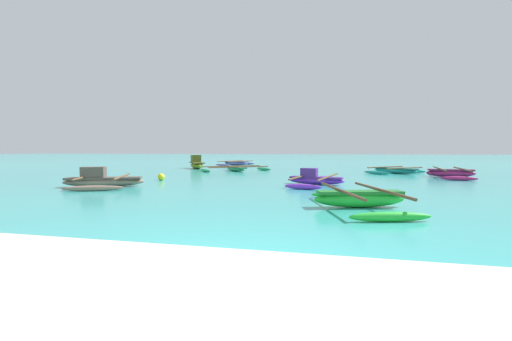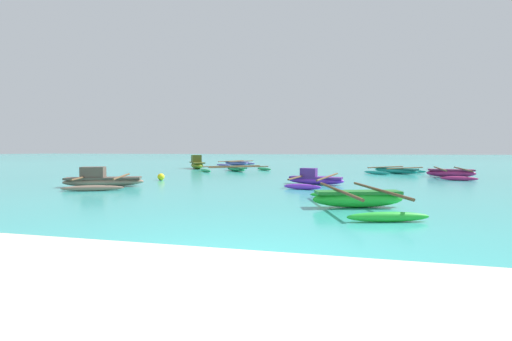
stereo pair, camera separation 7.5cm
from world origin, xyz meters
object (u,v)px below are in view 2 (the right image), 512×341
object	(u,v)px
moored_boat_7	(236,169)
moored_boat_5	(197,164)
moored_boat_3	(102,180)
moored_boat_4	(451,173)
mooring_buoy_0	(161,177)
moored_boat_0	(395,170)
moored_boat_2	(236,163)
moored_boat_6	(315,179)
moored_boat_1	(358,199)

from	to	relation	value
moored_boat_7	moored_boat_5	bearing A→B (deg)	-161.25
moored_boat_3	moored_boat_4	size ratio (longest dim) A/B	0.81
moored_boat_5	moored_boat_4	bearing A→B (deg)	40.77
moored_boat_4	moored_boat_5	distance (m)	17.02
moored_boat_4	mooring_buoy_0	distance (m)	14.73
moored_boat_0	moored_boat_2	xyz separation A→B (m)	(-12.75, 8.98, 0.01)
moored_boat_0	moored_boat_6	xyz separation A→B (m)	(-4.37, -7.88, 0.04)
moored_boat_5	moored_boat_2	bearing A→B (deg)	137.14
moored_boat_0	moored_boat_7	bearing A→B (deg)	-132.69
moored_boat_0	moored_boat_1	distance (m)	13.74
moored_boat_5	moored_boat_6	bearing A→B (deg)	10.64
moored_boat_0	moored_boat_5	xyz separation A→B (m)	(-13.97, 2.43, 0.19)
moored_boat_6	moored_boat_7	xyz separation A→B (m)	(-5.76, 7.91, -0.06)
moored_boat_3	moored_boat_4	distance (m)	16.75
moored_boat_6	moored_boat_5	bearing A→B (deg)	143.14
moored_boat_1	moored_boat_7	xyz separation A→B (m)	(-7.16, 13.45, -0.06)
moored_boat_2	moored_boat_6	distance (m)	18.83
moored_boat_0	moored_boat_6	bearing A→B (deg)	-71.52
mooring_buoy_0	moored_boat_6	bearing A→B (deg)	-2.35
moored_boat_2	moored_boat_3	size ratio (longest dim) A/B	1.21
moored_boat_6	mooring_buoy_0	xyz separation A→B (m)	(-7.15, 0.29, -0.06)
moored_boat_0	mooring_buoy_0	distance (m)	13.79
moored_boat_6	mooring_buoy_0	distance (m)	7.16
moored_boat_6	moored_boat_1	bearing A→B (deg)	-65.64
moored_boat_0	moored_boat_4	world-z (taller)	moored_boat_4
moored_boat_0	moored_boat_7	xyz separation A→B (m)	(-10.12, 0.03, -0.02)
moored_boat_0	mooring_buoy_0	xyz separation A→B (m)	(-11.52, -7.59, -0.02)
moored_boat_5	moored_boat_7	size ratio (longest dim) A/B	0.59
moored_boat_7	moored_boat_2	bearing A→B (deg)	157.07
moored_boat_2	moored_boat_5	size ratio (longest dim) A/B	1.56
moored_boat_1	moored_boat_6	world-z (taller)	moored_boat_6
moored_boat_3	mooring_buoy_0	xyz separation A→B (m)	(0.80, 3.10, -0.09)
moored_boat_4	moored_boat_5	bearing A→B (deg)	170.23
moored_boat_1	moored_boat_3	distance (m)	9.74
moored_boat_2	moored_boat_4	size ratio (longest dim) A/B	0.97
moored_boat_7	moored_boat_1	bearing A→B (deg)	-11.24
moored_boat_0	moored_boat_5	size ratio (longest dim) A/B	1.34
moored_boat_4	mooring_buoy_0	bearing A→B (deg)	-152.74
moored_boat_6	moored_boat_4	bearing A→B (deg)	48.90
moored_boat_5	mooring_buoy_0	xyz separation A→B (m)	(2.45, -10.02, -0.21)
mooring_buoy_0	moored_boat_7	bearing A→B (deg)	79.64
moored_boat_0	moored_boat_5	bearing A→B (deg)	-142.39
moored_boat_5	moored_boat_6	world-z (taller)	moored_boat_5
moored_boat_0	moored_boat_5	distance (m)	14.18
moored_boat_0	moored_boat_2	distance (m)	15.59
moored_boat_2	moored_boat_3	world-z (taller)	moored_boat_3
moored_boat_1	moored_boat_3	world-z (taller)	moored_boat_3
moored_boat_4	moored_boat_5	xyz separation A→B (m)	(-16.28, 4.95, 0.14)
moored_boat_1	moored_boat_6	distance (m)	5.71
moored_boat_1	moored_boat_7	distance (m)	15.23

